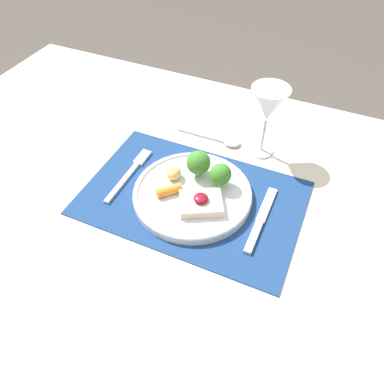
# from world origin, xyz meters

# --- Properties ---
(ground_plane) EXTENTS (8.00, 8.00, 0.00)m
(ground_plane) POSITION_xyz_m (0.00, 0.00, 0.00)
(ground_plane) COLOR #4C4742
(dining_table) EXTENTS (1.57, 0.97, 0.77)m
(dining_table) POSITION_xyz_m (0.00, 0.00, 0.68)
(dining_table) COLOR beige
(dining_table) RESTS_ON ground_plane
(placemat) EXTENTS (0.48, 0.32, 0.00)m
(placemat) POSITION_xyz_m (0.00, 0.00, 0.77)
(placemat) COLOR navy
(placemat) RESTS_ON dining_table
(dinner_plate) EXTENTS (0.26, 0.26, 0.08)m
(dinner_plate) POSITION_xyz_m (0.00, 0.00, 0.79)
(dinner_plate) COLOR silver
(dinner_plate) RESTS_ON placemat
(fork) EXTENTS (0.02, 0.19, 0.01)m
(fork) POSITION_xyz_m (-0.17, 0.02, 0.77)
(fork) COLOR #B2B2B7
(fork) RESTS_ON placemat
(knife) EXTENTS (0.02, 0.19, 0.01)m
(knife) POSITION_xyz_m (0.16, -0.01, 0.77)
(knife) COLOR #B2B2B7
(knife) RESTS_ON placemat
(spoon) EXTENTS (0.18, 0.04, 0.01)m
(spoon) POSITION_xyz_m (-0.01, 0.21, 0.77)
(spoon) COLOR #B2B2B7
(spoon) RESTS_ON dining_table
(wine_glass_near) EXTENTS (0.09, 0.09, 0.18)m
(wine_glass_near) POSITION_xyz_m (0.09, 0.22, 0.90)
(wine_glass_near) COLOR white
(wine_glass_near) RESTS_ON dining_table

